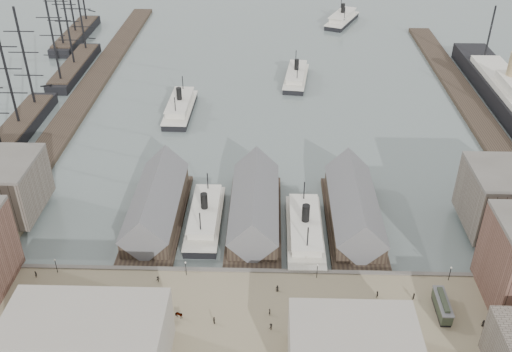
{
  "coord_description": "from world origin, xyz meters",
  "views": [
    {
      "loc": [
        3.92,
        -105.61,
        91.19
      ],
      "look_at": [
        0.0,
        30.0,
        6.0
      ],
      "focal_mm": 40.0,
      "sensor_mm": 36.0,
      "label": 1
    }
  ],
  "objects_px": {
    "ocean_steamer": "(508,94)",
    "ferry_docked_west": "(205,217)",
    "horse_cart_center": "(175,316)",
    "horse_cart_right": "(321,332)",
    "horse_cart_left": "(88,300)",
    "tram": "(442,306)"
  },
  "relations": [
    {
      "from": "ocean_steamer",
      "to": "tram",
      "type": "bearing_deg",
      "value": -115.01
    },
    {
      "from": "ferry_docked_west",
      "to": "horse_cart_right",
      "type": "xyz_separation_m",
      "value": [
        27.76,
        -39.49,
        0.46
      ]
    },
    {
      "from": "ocean_steamer",
      "to": "horse_cart_right",
      "type": "bearing_deg",
      "value": -123.44
    },
    {
      "from": "tram",
      "to": "ferry_docked_west",
      "type": "bearing_deg",
      "value": 149.42
    },
    {
      "from": "horse_cart_center",
      "to": "horse_cart_right",
      "type": "xyz_separation_m",
      "value": [
        30.22,
        -3.68,
        0.01
      ]
    },
    {
      "from": "tram",
      "to": "ocean_steamer",
      "type": "bearing_deg",
      "value": 65.4
    },
    {
      "from": "horse_cart_left",
      "to": "horse_cart_right",
      "type": "height_order",
      "value": "horse_cart_right"
    },
    {
      "from": "ferry_docked_west",
      "to": "horse_cart_center",
      "type": "distance_m",
      "value": 35.9
    },
    {
      "from": "tram",
      "to": "horse_cart_center",
      "type": "bearing_deg",
      "value": -176.02
    },
    {
      "from": "horse_cart_left",
      "to": "horse_cart_center",
      "type": "bearing_deg",
      "value": -104.3
    },
    {
      "from": "tram",
      "to": "horse_cart_center",
      "type": "relative_size",
      "value": 1.87
    },
    {
      "from": "horse_cart_left",
      "to": "horse_cart_right",
      "type": "relative_size",
      "value": 0.97
    },
    {
      "from": "ocean_steamer",
      "to": "ferry_docked_west",
      "type": "bearing_deg",
      "value": -143.58
    },
    {
      "from": "ocean_steamer",
      "to": "horse_cart_center",
      "type": "height_order",
      "value": "ocean_steamer"
    },
    {
      "from": "tram",
      "to": "horse_cart_right",
      "type": "distance_m",
      "value": 27.02
    },
    {
      "from": "ferry_docked_west",
      "to": "tram",
      "type": "relative_size",
      "value": 3.03
    },
    {
      "from": "ferry_docked_west",
      "to": "horse_cart_right",
      "type": "bearing_deg",
      "value": -54.89
    },
    {
      "from": "horse_cart_center",
      "to": "tram",
      "type": "bearing_deg",
      "value": -67.82
    },
    {
      "from": "ocean_steamer",
      "to": "horse_cart_center",
      "type": "relative_size",
      "value": 20.17
    },
    {
      "from": "horse_cart_left",
      "to": "horse_cart_right",
      "type": "distance_m",
      "value": 50.54
    },
    {
      "from": "horse_cart_right",
      "to": "ferry_docked_west",
      "type": "bearing_deg",
      "value": 41.09
    },
    {
      "from": "ferry_docked_west",
      "to": "horse_cart_center",
      "type": "bearing_deg",
      "value": -93.92
    }
  ]
}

